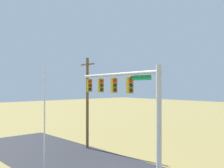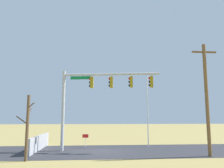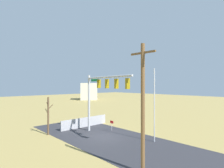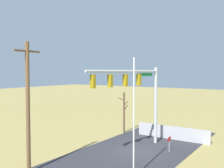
{
  "view_description": "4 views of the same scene",
  "coord_description": "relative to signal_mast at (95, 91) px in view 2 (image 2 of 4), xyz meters",
  "views": [
    {
      "loc": [
        11.22,
        -10.98,
        5.74
      ],
      "look_at": [
        -1.99,
        1.15,
        5.87
      ],
      "focal_mm": 41.23,
      "sensor_mm": 36.0,
      "label": 1
    },
    {
      "loc": [
        0.61,
        19.79,
        2.78
      ],
      "look_at": [
        -0.96,
        1.18,
        5.51
      ],
      "focal_mm": 36.83,
      "sensor_mm": 36.0,
      "label": 2
    },
    {
      "loc": [
        -14.85,
        12.74,
        5.7
      ],
      "look_at": [
        -1.19,
        -0.12,
        5.75
      ],
      "focal_mm": 28.69,
      "sensor_mm": 36.0,
      "label": 3
    },
    {
      "loc": [
        -18.3,
        -10.19,
        6.45
      ],
      "look_at": [
        -1.86,
        1.06,
        5.5
      ],
      "focal_mm": 41.63,
      "sensor_mm": 36.0,
      "label": 4
    }
  ],
  "objects": [
    {
      "name": "road_surface",
      "position": [
        -4.44,
        -0.16,
        -5.01
      ],
      "size": [
        28.0,
        8.0,
        0.01
      ],
      "primitive_type": "cube",
      "color": "#2D2D33",
      "rests_on": "ground_plane"
    },
    {
      "name": "ground_plane",
      "position": [
        -0.44,
        -0.16,
        -5.01
      ],
      "size": [
        160.0,
        160.0,
        0.0
      ],
      "primitive_type": "plane",
      "color": "#9E894C"
    },
    {
      "name": "flagpole",
      "position": [
        -5.23,
        -2.69,
        -1.36
      ],
      "size": [
        0.1,
        0.1,
        7.3
      ],
      "primitive_type": "cylinder",
      "color": "silver",
      "rests_on": "ground_plane"
    },
    {
      "name": "utility_pole",
      "position": [
        -8.28,
        3.26,
        -0.68
      ],
      "size": [
        1.9,
        0.26,
        8.34
      ],
      "color": "brown",
      "rests_on": "ground_plane"
    },
    {
      "name": "signal_mast",
      "position": [
        0.0,
        0.0,
        0.0
      ],
      "size": [
        8.29,
        1.61,
        6.83
      ],
      "color": "#B2B5BA",
      "rests_on": "ground_plane"
    },
    {
      "name": "open_sign",
      "position": [
        0.81,
        -2.53,
        -4.1
      ],
      "size": [
        0.56,
        0.04,
        1.22
      ],
      "color": "silver",
      "rests_on": "ground_plane"
    },
    {
      "name": "sidewalk_corner",
      "position": [
        3.7,
        -0.46,
        -5.01
      ],
      "size": [
        6.0,
        6.0,
        0.01
      ],
      "primitive_type": "cube",
      "color": "#B7B5AD",
      "rests_on": "ground_plane"
    },
    {
      "name": "bare_tree",
      "position": [
        4.42,
        3.97,
        -2.82
      ],
      "size": [
        1.27,
        1.02,
        4.27
      ],
      "color": "brown",
      "rests_on": "ground_plane"
    },
    {
      "name": "retaining_fence",
      "position": [
        4.73,
        -1.26,
        -4.39
      ],
      "size": [
        0.2,
        7.09,
        1.24
      ],
      "primitive_type": "cube",
      "color": "#A8A8AD",
      "rests_on": "ground_plane"
    }
  ]
}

